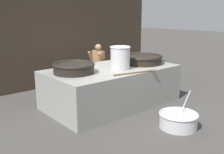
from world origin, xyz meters
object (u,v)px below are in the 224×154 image
Objects in this scene: giant_wok_near at (74,68)px; cook at (98,65)px; giant_wok_far at (141,59)px; stock_pot at (120,57)px; prep_bowl_vegetables at (178,119)px.

cook reaches higher than giant_wok_near.
stock_pot is (-1.00, -0.18, 0.17)m from giant_wok_far.
cook reaches higher than prep_bowl_vegetables.
stock_pot reaches higher than prep_bowl_vegetables.
stock_pot is (1.19, -0.38, 0.17)m from giant_wok_near.
giant_wok_far is 1.03m from stock_pot.
prep_bowl_vegetables is at bearing -61.90° from giant_wok_near.
prep_bowl_vegetables is (1.21, -2.26, -0.97)m from giant_wok_near.
giant_wok_far is 2.48m from prep_bowl_vegetables.
cook is 3.66m from prep_bowl_vegetables.
stock_pot is at bearing 90.70° from prep_bowl_vegetables.
giant_wok_near reaches higher than prep_bowl_vegetables.
giant_wok_far is 2.05× the size of stock_pot.
cook is (-0.43, 1.50, -0.35)m from giant_wok_far.
giant_wok_far is at bearing -5.20° from giant_wok_near.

